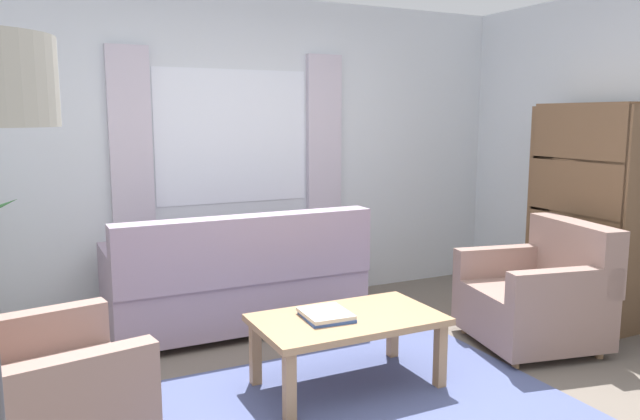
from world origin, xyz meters
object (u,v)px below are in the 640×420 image
object	(u,v)px
armchair_left	(29,397)
bookshelf	(583,225)
coffee_table	(348,326)
book_stack_on_table	(326,315)
armchair_right	(539,296)
couch	(238,283)

from	to	relation	value
armchair_left	bookshelf	distance (m)	4.03
coffee_table	book_stack_on_table	distance (m)	0.15
armchair_left	armchair_right	xyz separation A→B (m)	(3.28, 0.15, 0.00)
couch	book_stack_on_table	xyz separation A→B (m)	(0.14, -1.22, 0.09)
couch	coffee_table	bearing A→B (deg)	102.02
couch	armchair_left	bearing A→B (deg)	43.30
armchair_left	armchair_right	size ratio (longest dim) A/B	0.98
armchair_left	armchair_right	distance (m)	3.29
armchair_right	book_stack_on_table	size ratio (longest dim) A/B	3.13
armchair_right	bookshelf	distance (m)	0.85
armchair_left	book_stack_on_table	bearing A→B (deg)	-94.43
book_stack_on_table	coffee_table	bearing A→B (deg)	-12.17
couch	bookshelf	size ratio (longest dim) A/B	1.10
book_stack_on_table	couch	bearing A→B (deg)	96.37
coffee_table	bookshelf	xyz separation A→B (m)	(2.26, 0.28, 0.39)
armchair_right	coffee_table	bearing A→B (deg)	-77.86
couch	bookshelf	distance (m)	2.74
couch	book_stack_on_table	distance (m)	1.23
couch	bookshelf	world-z (taller)	bookshelf
armchair_right	coffee_table	distance (m)	1.56
armchair_right	book_stack_on_table	xyz separation A→B (m)	(-1.69, 0.01, 0.11)
couch	armchair_right	xyz separation A→B (m)	(1.83, -1.23, -0.01)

